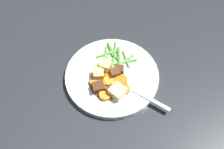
{
  "coord_description": "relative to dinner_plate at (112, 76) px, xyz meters",
  "views": [
    {
      "loc": [
        0.41,
        0.14,
        0.67
      ],
      "look_at": [
        0.0,
        0.0,
        0.02
      ],
      "focal_mm": 44.17,
      "sensor_mm": 36.0,
      "label": 1
    }
  ],
  "objects": [
    {
      "name": "green_bean_8",
      "position": [
        -0.06,
        0.02,
        0.01
      ],
      "size": [
        0.06,
        0.04,
        0.01
      ],
      "primitive_type": "cylinder",
      "rotation": [
        0.0,
        1.57,
        6.88
      ],
      "color": "#66AD42",
      "rests_on": "dinner_plate"
    },
    {
      "name": "meat_chunk_0",
      "position": [
        0.05,
        0.02,
        0.02
      ],
      "size": [
        0.03,
        0.03,
        0.02
      ],
      "primitive_type": "cube",
      "rotation": [
        0.0,
        0.0,
        1.23
      ],
      "color": "#4C2B19",
      "rests_on": "dinner_plate"
    },
    {
      "name": "green_bean_0",
      "position": [
        -0.06,
        -0.0,
        0.01
      ],
      "size": [
        0.07,
        0.03,
        0.01
      ],
      "primitive_type": "cylinder",
      "rotation": [
        0.0,
        1.57,
        6.63
      ],
      "color": "#4C8E33",
      "rests_on": "dinner_plate"
    },
    {
      "name": "meat_chunk_1",
      "position": [
        0.0,
        0.01,
        0.02
      ],
      "size": [
        0.04,
        0.04,
        0.02
      ],
      "primitive_type": "cube",
      "rotation": [
        0.0,
        0.0,
        3.81
      ],
      "color": "#56331E",
      "rests_on": "dinner_plate"
    },
    {
      "name": "green_bean_6",
      "position": [
        -0.03,
        -0.04,
        0.01
      ],
      "size": [
        0.08,
        0.01,
        0.01
      ],
      "primitive_type": "cylinder",
      "rotation": [
        0.0,
        1.57,
        6.24
      ],
      "color": "#599E38",
      "rests_on": "dinner_plate"
    },
    {
      "name": "stew_sauce",
      "position": [
        0.03,
        0.0,
        0.01
      ],
      "size": [
        0.11,
        0.11,
        0.0
      ],
      "primitive_type": "cylinder",
      "color": "brown",
      "rests_on": "dinner_plate"
    },
    {
      "name": "fork",
      "position": [
        0.04,
        0.09,
        0.01
      ],
      "size": [
        0.06,
        0.17,
        0.0
      ],
      "color": "silver",
      "rests_on": "dinner_plate"
    },
    {
      "name": "green_bean_12",
      "position": [
        -0.06,
        -0.04,
        0.01
      ],
      "size": [
        0.07,
        0.03,
        0.01
      ],
      "primitive_type": "cylinder",
      "rotation": [
        0.0,
        1.57,
        6.6
      ],
      "color": "#66AD42",
      "rests_on": "dinner_plate"
    },
    {
      "name": "dinner_plate",
      "position": [
        0.0,
        0.0,
        0.0
      ],
      "size": [
        0.27,
        0.27,
        0.02
      ],
      "primitive_type": "cylinder",
      "color": "white",
      "rests_on": "ground_plane"
    },
    {
      "name": "green_bean_3",
      "position": [
        -0.08,
        -0.02,
        0.01
      ],
      "size": [
        0.07,
        0.02,
        0.01
      ],
      "primitive_type": "cylinder",
      "rotation": [
        0.0,
        1.57,
        6.51
      ],
      "color": "#4C8E33",
      "rests_on": "dinner_plate"
    },
    {
      "name": "meat_chunk_3",
      "position": [
        -0.01,
        0.02,
        0.02
      ],
      "size": [
        0.03,
        0.03,
        0.02
      ],
      "primitive_type": "cube",
      "rotation": [
        0.0,
        0.0,
        3.41
      ],
      "color": "#4C2B19",
      "rests_on": "dinner_plate"
    },
    {
      "name": "green_bean_2",
      "position": [
        -0.05,
        0.02,
        0.01
      ],
      "size": [
        0.05,
        0.07,
        0.01
      ],
      "primitive_type": "cylinder",
      "rotation": [
        0.0,
        1.57,
        5.27
      ],
      "color": "#599E38",
      "rests_on": "dinner_plate"
    },
    {
      "name": "potato_chunk_1",
      "position": [
        0.02,
        -0.03,
        0.02
      ],
      "size": [
        0.04,
        0.04,
        0.03
      ],
      "primitive_type": "cube",
      "rotation": [
        0.0,
        0.0,
        0.37
      ],
      "color": "#DBBC6B",
      "rests_on": "dinner_plate"
    },
    {
      "name": "green_bean_9",
      "position": [
        -0.05,
        0.02,
        0.01
      ],
      "size": [
        0.06,
        0.04,
        0.01
      ],
      "primitive_type": "cylinder",
      "rotation": [
        0.0,
        1.57,
        5.74
      ],
      "color": "#599E38",
      "rests_on": "dinner_plate"
    },
    {
      "name": "carrot_slice_0",
      "position": [
        0.07,
        0.01,
        0.01
      ],
      "size": [
        0.04,
        0.04,
        0.01
      ],
      "primitive_type": "cylinder",
      "rotation": [
        0.0,
        0.0,
        3.52
      ],
      "color": "orange",
      "rests_on": "dinner_plate"
    },
    {
      "name": "carrot_slice_1",
      "position": [
        -0.0,
        -0.01,
        0.01
      ],
      "size": [
        0.03,
        0.03,
        0.01
      ],
      "primitive_type": "cylinder",
      "rotation": [
        0.0,
        0.0,
        3.1
      ],
      "color": "orange",
      "rests_on": "dinner_plate"
    },
    {
      "name": "green_bean_4",
      "position": [
        -0.07,
        -0.04,
        0.01
      ],
      "size": [
        0.05,
        0.06,
        0.01
      ],
      "primitive_type": "cylinder",
      "rotation": [
        0.0,
        1.57,
        5.39
      ],
      "color": "#66AD42",
      "rests_on": "dinner_plate"
    },
    {
      "name": "meat_chunk_2",
      "position": [
        0.06,
        -0.02,
        0.02
      ],
      "size": [
        0.04,
        0.04,
        0.02
      ],
      "primitive_type": "cube",
      "rotation": [
        0.0,
        0.0,
        0.6
      ],
      "color": "#4C2B19",
      "rests_on": "dinner_plate"
    },
    {
      "name": "green_bean_10",
      "position": [
        -0.08,
        -0.03,
        0.01
      ],
      "size": [
        0.05,
        0.04,
        0.01
      ],
      "primitive_type": "cylinder",
      "rotation": [
        0.0,
        1.57,
        6.9
      ],
      "color": "#4C8E33",
      "rests_on": "dinner_plate"
    },
    {
      "name": "carrot_slice_4",
      "position": [
        0.01,
        0.03,
        0.01
      ],
      "size": [
        0.05,
        0.05,
        0.01
      ],
      "primitive_type": "cylinder",
      "rotation": [
        0.0,
        0.0,
        2.16
      ],
      "color": "orange",
      "rests_on": "dinner_plate"
    },
    {
      "name": "potato_chunk_0",
      "position": [
        0.06,
        0.03,
        0.02
      ],
      "size": [
        0.05,
        0.05,
        0.03
      ],
      "primitive_type": "cube",
      "rotation": [
        0.0,
        0.0,
        5.92
      ],
      "color": "#EAD68C",
      "rests_on": "dinner_plate"
    },
    {
      "name": "green_bean_7",
      "position": [
        -0.04,
        -0.01,
        0.01
      ],
      "size": [
        0.06,
        0.01,
        0.01
      ],
      "primitive_type": "cylinder",
      "rotation": [
        0.0,
        1.57,
        6.35
      ],
      "color": "#4C8E33",
      "rests_on": "dinner_plate"
    },
    {
      "name": "carrot_slice_7",
      "position": [
        0.04,
        0.02,
        0.01
      ],
      "size": [
        0.03,
        0.03,
        0.01
      ],
      "primitive_type": "cylinder",
      "rotation": [
        0.0,
        0.0,
        2.86
      ],
      "color": "orange",
      "rests_on": "dinner_plate"
    },
    {
      "name": "green_bean_5",
      "position": [
        -0.03,
        -0.04,
        0.01
      ],
      "size": [
        0.05,
        0.03,
        0.01
      ],
      "primitive_type": "cylinder",
      "rotation": [
        0.0,
        1.57,
        5.8
      ],
      "color": "#599E38",
      "rests_on": "dinner_plate"
    },
    {
      "name": "carrot_slice_3",
      "position": [
        0.04,
        -0.02,
        0.01
      ],
      "size": [
        0.04,
        0.04,
        0.01
      ],
      "primitive_type": "cylinder",
      "rotation": [
        0.0,
        0.0,
        2.39
      ],
      "color": "orange",
      "rests_on": "dinner_plate"
    },
    {
      "name": "carrot_slice_2",
      "position": [
        0.02,
        0.0,
        0.01
      ],
      "size": [
        0.05,
        0.05,
        0.01
      ],
      "primitive_type": "cylinder",
      "rotation": [
        0.0,
        0.0,
        5.38
      ],
      "color": "orange",
      "rests_on": "dinner_plate"
    },
    {
      "name": "potato_chunk_2",
      "position": [
        -0.01,
        -0.02,
        0.02
      ],
      "size": [
        0.03,
        0.03,
        0.03
      ],
      "primitive_type": "cube",
      "rotation": [
        0.0,
        0.0,
        3.09
      ],
      "color": "#E5CC7A",
      "rests_on": "dinner_plate"
    },
    {
      "name": "carrot_slice_5",
      "position": [
        0.04,
        0.05,
        0.01
      ],
      "size": [
        0.04,
        0.04,
        0.01
      ],
      "primitive_type": "cylinder",
      "rotation": [
        0.0,
        0.0,
        5.23
      ],
      "color": "orange",
      "rests_on": "dinner_plate"
    },
    {
      "name": "green_bean_11",
      "position": [
        -0.06,
        -0.01,
        0.01
      ],
      "size": [
        0.07,
        0.06,
        0.01
      ],
      "primitive_type": "cylinder",
      "rotation": [
        0.0,
        1.57,
        7.04
      ],
      "color": "#599E38",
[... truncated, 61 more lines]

